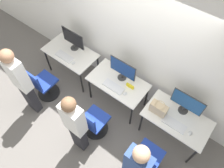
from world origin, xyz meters
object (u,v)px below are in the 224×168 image
(office_chair_left, at_px, (43,85))
(keyboard_right, at_px, (174,124))
(mouse_center, at_px, (125,94))
(office_chair_center, at_px, (93,123))
(keyboard_left, at_px, (64,56))
(keyboard_center, at_px, (114,87))
(office_chair_right, at_px, (147,159))
(handbag, at_px, (159,108))
(person_left, at_px, (21,81))
(monitor_left, at_px, (73,39))
(mouse_left, at_px, (73,63))
(person_center, at_px, (75,124))
(monitor_right, at_px, (187,103))
(mouse_right, at_px, (190,133))
(person_right, at_px, (136,168))
(monitor_center, at_px, (123,69))

(office_chair_left, distance_m, keyboard_right, 2.74)
(mouse_center, distance_m, office_chair_center, 0.81)
(keyboard_left, relative_size, keyboard_center, 1.00)
(office_chair_right, distance_m, handbag, 0.88)
(keyboard_left, height_order, keyboard_center, same)
(person_left, bearing_deg, monitor_left, 89.48)
(mouse_left, bearing_deg, person_center, -44.78)
(monitor_right, bearing_deg, mouse_right, -47.39)
(person_left, relative_size, keyboard_center, 4.16)
(mouse_center, distance_m, person_right, 1.38)
(mouse_center, bearing_deg, person_center, -102.74)
(keyboard_center, bearing_deg, office_chair_right, -28.53)
(keyboard_right, xyz_separation_m, mouse_right, (0.29, 0.01, 0.01))
(monitor_right, bearing_deg, office_chair_left, -158.70)
(person_right, distance_m, handbag, 1.10)
(mouse_right, bearing_deg, keyboard_right, -177.41)
(person_center, height_order, person_right, same)
(keyboard_left, height_order, mouse_right, mouse_right)
(keyboard_right, relative_size, mouse_right, 4.70)
(monitor_left, bearing_deg, office_chair_right, -21.03)
(keyboard_center, height_order, office_chair_right, office_chair_right)
(keyboard_left, relative_size, office_chair_right, 0.46)
(keyboard_left, bearing_deg, mouse_right, 0.85)
(mouse_right, bearing_deg, monitor_center, 171.01)
(monitor_right, height_order, person_right, person_right)
(office_chair_center, relative_size, mouse_right, 10.19)
(mouse_center, xyz_separation_m, person_center, (-0.24, -1.06, 0.18))
(keyboard_left, xyz_separation_m, office_chair_left, (-0.07, -0.66, -0.35))
(person_center, distance_m, handbag, 1.44)
(monitor_left, height_order, office_chair_center, monitor_left)
(mouse_left, xyz_separation_m, person_right, (2.18, -0.98, 0.18))
(person_center, distance_m, monitor_right, 1.88)
(office_chair_center, height_order, office_chair_right, same)
(monitor_right, height_order, office_chair_right, monitor_right)
(monitor_right, bearing_deg, keyboard_right, -90.00)
(person_left, relative_size, office_chair_right, 1.92)
(mouse_left, bearing_deg, person_right, -24.24)
(office_chair_center, bearing_deg, person_right, -16.24)
(keyboard_left, relative_size, office_chair_left, 0.46)
(monitor_left, relative_size, handbag, 1.88)
(keyboard_left, relative_size, monitor_center, 0.75)
(keyboard_center, bearing_deg, person_left, -141.07)
(mouse_left, bearing_deg, monitor_center, 17.46)
(keyboard_right, bearing_deg, office_chair_center, -150.13)
(mouse_left, height_order, monitor_center, monitor_center)
(mouse_left, distance_m, monitor_center, 1.08)
(office_chair_left, xyz_separation_m, monitor_right, (2.63, 1.02, 0.60))
(keyboard_left, bearing_deg, person_right, -22.24)
(mouse_left, relative_size, mouse_right, 1.00)
(monitor_center, relative_size, handbag, 1.88)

